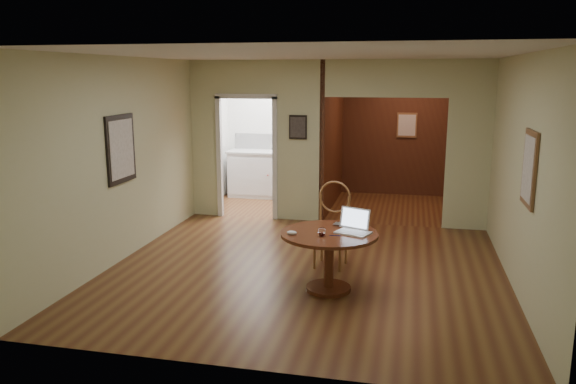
% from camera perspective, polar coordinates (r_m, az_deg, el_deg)
% --- Properties ---
extents(floor, '(5.00, 5.00, 0.00)m').
position_cam_1_polar(floor, '(7.25, 1.72, -8.02)').
color(floor, '#4C2715').
rests_on(floor, ground).
extents(room_shell, '(5.20, 7.50, 5.00)m').
position_cam_1_polar(room_shell, '(10.02, 2.47, 5.12)').
color(room_shell, silver).
rests_on(room_shell, ground).
extents(dining_table, '(1.12, 1.12, 0.70)m').
position_cam_1_polar(dining_table, '(6.48, 4.19, -5.65)').
color(dining_table, '#5C2C17').
rests_on(dining_table, ground).
extents(chair, '(0.52, 0.52, 1.11)m').
position_cam_1_polar(chair, '(7.33, 4.53, -2.78)').
color(chair, '#945A34').
rests_on(chair, ground).
extents(open_laptop, '(0.44, 0.44, 0.26)m').
position_cam_1_polar(open_laptop, '(6.47, 6.71, -3.45)').
color(open_laptop, white).
rests_on(open_laptop, dining_table).
extents(closed_laptop, '(0.35, 0.26, 0.03)m').
position_cam_1_polar(closed_laptop, '(6.66, 5.89, -3.46)').
color(closed_laptop, '#A7A7AB').
rests_on(closed_laptop, dining_table).
extents(mouse, '(0.12, 0.07, 0.05)m').
position_cam_1_polar(mouse, '(6.31, 0.40, -4.16)').
color(mouse, white).
rests_on(mouse, dining_table).
extents(wine_glass, '(0.09, 0.09, 0.10)m').
position_cam_1_polar(wine_glass, '(6.27, 3.47, -4.04)').
color(wine_glass, white).
rests_on(wine_glass, dining_table).
extents(pen, '(0.13, 0.02, 0.01)m').
position_cam_1_polar(pen, '(6.30, 4.81, -4.42)').
color(pen, '#0C0F54').
rests_on(pen, dining_table).
extents(kitchen_cabinet, '(2.06, 0.60, 0.94)m').
position_cam_1_polar(kitchen_cabinet, '(11.38, -0.97, 1.80)').
color(kitchen_cabinet, silver).
rests_on(kitchen_cabinet, ground).
extents(grocery_bag, '(0.30, 0.26, 0.29)m').
position_cam_1_polar(grocery_bag, '(11.14, 2.87, 4.76)').
color(grocery_bag, beige).
rests_on(grocery_bag, kitchen_cabinet).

